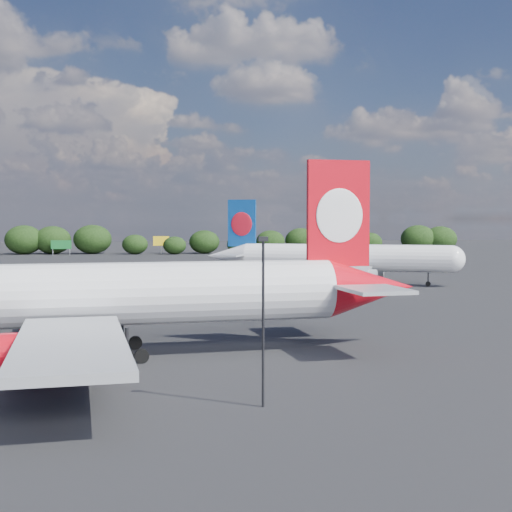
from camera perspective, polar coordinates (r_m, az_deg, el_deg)
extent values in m
plane|color=black|center=(105.44, -12.71, -3.06)|extent=(500.00, 500.00, 0.00)
cylinder|color=white|center=(57.60, -12.52, -3.03)|extent=(38.49, 8.53, 5.02)
cone|color=red|center=(62.63, 9.15, -2.52)|extent=(8.47, 5.75, 5.02)
cube|color=red|center=(61.22, 6.60, 3.40)|extent=(5.55, 1.01, 9.04)
ellipsoid|color=white|center=(60.93, 6.70, 3.24)|extent=(4.22, 0.59, 4.62)
ellipsoid|color=white|center=(61.50, 6.50, 3.23)|extent=(4.22, 0.59, 4.62)
cube|color=#A5A8AD|center=(56.75, 9.49, -2.68)|extent=(5.06, 6.42, 0.30)
cube|color=#A5A8AD|center=(66.98, 5.70, -1.79)|extent=(5.06, 6.42, 0.30)
cube|color=#A5A8AD|center=(44.85, -14.61, -6.84)|extent=(8.36, 20.62, 0.55)
cube|color=#A5A8AD|center=(70.74, -14.43, -3.25)|extent=(8.36, 20.62, 0.55)
cylinder|color=red|center=(50.08, -16.86, -7.36)|extent=(5.25, 3.17, 2.71)
cube|color=#A5A8AD|center=(49.96, -16.87, -6.56)|extent=(2.23, 0.50, 1.21)
cylinder|color=red|center=(65.95, -16.19, -4.87)|extent=(5.25, 3.17, 2.71)
cube|color=#A5A8AD|center=(65.86, -16.20, -4.26)|extent=(2.23, 0.50, 1.21)
cylinder|color=black|center=(55.19, -10.29, -6.96)|extent=(0.31, 0.31, 2.51)
cylinder|color=black|center=(55.36, -10.28, -7.93)|extent=(1.14, 0.55, 1.11)
cylinder|color=black|center=(55.44, -9.13, -7.90)|extent=(1.14, 0.55, 1.11)
cylinder|color=black|center=(61.13, -10.67, -5.99)|extent=(0.31, 0.31, 2.51)
cylinder|color=black|center=(61.28, -10.66, -6.87)|extent=(1.14, 0.55, 1.11)
cylinder|color=black|center=(61.36, -9.62, -6.85)|extent=(1.14, 0.55, 1.11)
cylinder|color=white|center=(120.05, 7.17, -0.13)|extent=(33.20, 17.61, 4.50)
sphere|color=white|center=(119.12, 15.36, -0.24)|extent=(5.91, 5.91, 4.50)
cone|color=white|center=(124.36, -2.33, 0.00)|extent=(8.39, 6.97, 4.50)
cube|color=navy|center=(123.44, -1.13, 2.65)|extent=(4.73, 2.36, 8.10)
ellipsoid|color=red|center=(123.18, -1.17, 2.58)|extent=(3.54, 1.65, 4.14)
ellipsoid|color=red|center=(123.70, -1.10, 2.58)|extent=(3.54, 1.65, 4.14)
cube|color=#A5A8AD|center=(119.09, -2.19, 0.04)|extent=(5.85, 6.56, 0.27)
cube|color=#A5A8AD|center=(128.59, -0.93, 0.26)|extent=(5.85, 6.56, 0.27)
cube|color=#A5A8AD|center=(108.34, 7.33, -1.23)|extent=(12.47, 18.84, 0.49)
cube|color=#A5A8AD|center=(131.54, 8.59, -0.50)|extent=(12.47, 18.84, 0.49)
cylinder|color=#A5A8AD|center=(112.68, 8.52, -1.67)|extent=(5.09, 4.01, 2.43)
cube|color=#A5A8AD|center=(112.63, 8.52, -1.35)|extent=(1.93, 1.03, 1.08)
cylinder|color=#A5A8AD|center=(126.97, 9.19, -1.15)|extent=(5.09, 4.01, 2.43)
cube|color=#A5A8AD|center=(126.93, 9.19, -0.87)|extent=(1.93, 1.03, 1.08)
cylinder|color=black|center=(117.84, 6.13, -1.72)|extent=(0.33, 0.33, 2.25)
cylinder|color=black|center=(117.91, 6.13, -2.13)|extent=(1.07, 0.76, 0.99)
cylinder|color=black|center=(118.06, 5.65, -2.12)|extent=(1.07, 0.76, 0.99)
cylinder|color=black|center=(123.17, 6.49, -1.51)|extent=(0.33, 0.33, 2.25)
cylinder|color=black|center=(123.24, 6.49, -1.91)|extent=(1.07, 0.76, 0.99)
cylinder|color=black|center=(123.38, 6.03, -1.90)|extent=(1.07, 0.76, 0.99)
cylinder|color=black|center=(119.33, 13.61, -1.75)|extent=(0.28, 0.28, 2.25)
cylinder|color=black|center=(119.41, 13.60, -2.18)|extent=(0.87, 0.61, 0.81)
cylinder|color=black|center=(41.62, 0.58, -5.51)|extent=(0.16, 0.16, 9.68)
cube|color=black|center=(41.17, 0.58, 1.37)|extent=(0.55, 0.30, 0.28)
cube|color=#136327|center=(222.19, -15.32, 0.88)|extent=(6.00, 0.30, 2.60)
cylinder|color=#95989E|center=(222.57, -15.95, 0.31)|extent=(0.20, 0.20, 2.00)
cylinder|color=#95989E|center=(222.00, -14.67, 0.32)|extent=(0.20, 0.20, 2.00)
cube|color=yellow|center=(226.77, -7.60, 1.20)|extent=(5.00, 0.30, 3.00)
cylinder|color=#95989E|center=(226.87, -7.59, 0.51)|extent=(0.30, 0.30, 2.50)
ellipsoid|color=black|center=(231.32, -18.08, 1.24)|extent=(11.72, 9.92, 9.02)
ellipsoid|color=black|center=(230.47, -15.96, 1.24)|extent=(11.37, 9.62, 8.74)
ellipsoid|color=black|center=(228.63, -12.95, 1.31)|extent=(11.86, 10.03, 9.12)
ellipsoid|color=black|center=(223.61, -9.66, 0.92)|extent=(7.96, 6.73, 6.12)
ellipsoid|color=black|center=(222.00, -6.53, 0.85)|extent=(7.18, 6.08, 5.52)
ellipsoid|color=black|center=(225.37, -4.16, 1.13)|extent=(9.60, 8.12, 7.38)
ellipsoid|color=black|center=(225.52, -1.39, 0.95)|extent=(7.60, 6.43, 5.85)
ellipsoid|color=black|center=(229.22, 1.17, 1.16)|extent=(9.46, 8.01, 7.28)
ellipsoid|color=black|center=(232.57, 3.61, 1.27)|extent=(10.39, 8.79, 7.99)
ellipsoid|color=black|center=(231.53, 6.89, 0.94)|extent=(7.19, 6.08, 5.53)
ellipsoid|color=black|center=(235.18, 9.06, 1.08)|extent=(8.49, 7.18, 6.53)
ellipsoid|color=black|center=(240.15, 12.85, 1.37)|extent=(11.61, 9.82, 8.93)
ellipsoid|color=black|center=(242.71, 14.53, 1.32)|extent=(11.11, 9.40, 8.55)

